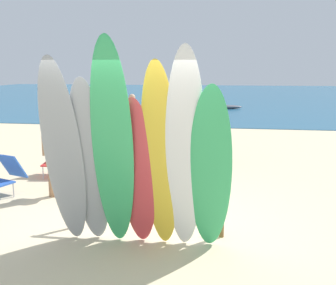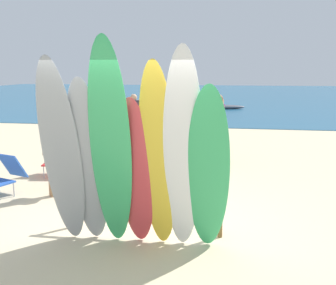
% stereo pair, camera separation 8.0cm
% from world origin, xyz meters
% --- Properties ---
extents(ground, '(60.00, 60.00, 0.00)m').
position_xyz_m(ground, '(0.00, 14.00, 0.00)').
color(ground, beige).
extents(ocean_water, '(60.00, 40.00, 0.02)m').
position_xyz_m(ocean_water, '(0.00, 30.64, 0.01)').
color(ocean_water, '#235B7F').
rests_on(ocean_water, ground).
extents(surfboard_rack, '(2.36, 0.07, 0.61)m').
position_xyz_m(surfboard_rack, '(0.00, 0.00, 0.47)').
color(surfboard_rack, brown).
rests_on(surfboard_rack, ground).
extents(surfboard_grey_0, '(0.54, 0.71, 2.57)m').
position_xyz_m(surfboard_grey_0, '(-0.95, -0.65, 1.29)').
color(surfboard_grey_0, '#999EA3').
rests_on(surfboard_grey_0, ground).
extents(surfboard_grey_1, '(0.55, 0.68, 2.32)m').
position_xyz_m(surfboard_grey_1, '(-0.62, -0.57, 1.16)').
color(surfboard_grey_1, '#999EA3').
rests_on(surfboard_grey_1, ground).
extents(surfboard_green_2, '(0.59, 0.78, 2.81)m').
position_xyz_m(surfboard_green_2, '(-0.28, -0.63, 1.40)').
color(surfboard_green_2, '#38B266').
rests_on(surfboard_green_2, ground).
extents(surfboard_red_3, '(0.55, 0.50, 2.06)m').
position_xyz_m(surfboard_red_3, '(0.00, -0.47, 1.03)').
color(surfboard_red_3, '#D13D42').
rests_on(surfboard_red_3, ground).
extents(surfboard_yellow_4, '(0.54, 0.61, 2.52)m').
position_xyz_m(surfboard_yellow_4, '(0.32, -0.53, 1.26)').
color(surfboard_yellow_4, yellow).
rests_on(surfboard_yellow_4, ground).
extents(surfboard_white_5, '(0.56, 0.67, 2.70)m').
position_xyz_m(surfboard_white_5, '(0.64, -0.56, 1.35)').
color(surfboard_white_5, white).
rests_on(surfboard_white_5, ground).
extents(surfboard_green_6, '(0.56, 0.59, 2.24)m').
position_xyz_m(surfboard_green_6, '(0.97, -0.52, 1.12)').
color(surfboard_green_6, '#38B266').
rests_on(surfboard_green_6, ground).
extents(beachgoer_midbeach, '(0.41, 0.58, 1.56)m').
position_xyz_m(beachgoer_midbeach, '(-1.99, 7.33, 0.90)').
color(beachgoer_midbeach, tan).
rests_on(beachgoer_midbeach, ground).
extents(beachgoer_by_water, '(0.49, 0.38, 1.53)m').
position_xyz_m(beachgoer_by_water, '(-1.98, 1.47, 0.88)').
color(beachgoer_by_water, '#9E704C').
rests_on(beachgoer_by_water, ground).
extents(beachgoer_photographing, '(0.47, 0.48, 1.66)m').
position_xyz_m(beachgoer_photographing, '(-0.73, 7.05, 0.96)').
color(beachgoer_photographing, tan).
rests_on(beachgoer_photographing, ground).
extents(beachgoer_strolling, '(0.46, 0.65, 1.76)m').
position_xyz_m(beachgoer_strolling, '(0.88, 4.68, 1.01)').
color(beachgoer_strolling, brown).
rests_on(beachgoer_strolling, ground).
extents(beachgoer_near_rack, '(0.56, 0.34, 1.58)m').
position_xyz_m(beachgoer_near_rack, '(0.65, 8.23, 0.91)').
color(beachgoer_near_rack, tan).
rests_on(beachgoer_near_rack, ground).
extents(beach_chair_red, '(0.72, 0.88, 0.78)m').
position_xyz_m(beach_chair_red, '(-2.99, 1.29, 0.42)').
color(beach_chair_red, '#B7B7BC').
rests_on(beach_chair_red, ground).
extents(beach_chair_blue, '(0.58, 0.71, 0.83)m').
position_xyz_m(beach_chair_blue, '(-2.67, 2.87, 0.43)').
color(beach_chair_blue, '#B7B7BC').
rests_on(beach_chair_blue, ground).
extents(distant_boat, '(3.54, 1.44, 0.28)m').
position_xyz_m(distant_boat, '(0.23, 18.16, 0.13)').
color(distant_boat, '#4C515B').
rests_on(distant_boat, ground).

